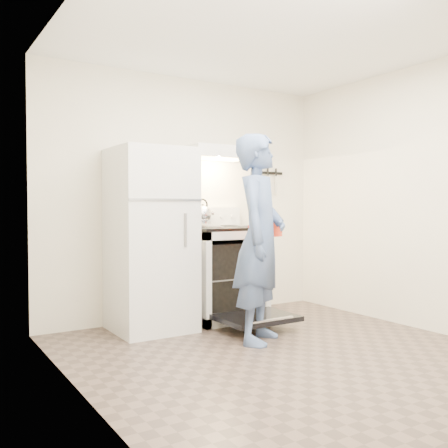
{
  "coord_description": "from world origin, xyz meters",
  "views": [
    {
      "loc": [
        -2.47,
        -2.86,
        1.16
      ],
      "look_at": [
        -0.05,
        1.0,
        1.0
      ],
      "focal_mm": 40.0,
      "sensor_mm": 36.0,
      "label": 1
    }
  ],
  "objects_px": {
    "stove_body": "(223,275)",
    "dutch_oven": "(266,228)",
    "refrigerator": "(151,240)",
    "person": "(260,238)",
    "tea_kettle": "(202,213)"
  },
  "relations": [
    {
      "from": "refrigerator",
      "to": "stove_body",
      "type": "relative_size",
      "value": 1.85
    },
    {
      "from": "dutch_oven",
      "to": "tea_kettle",
      "type": "bearing_deg",
      "value": 107.3
    },
    {
      "from": "stove_body",
      "to": "dutch_oven",
      "type": "xyz_separation_m",
      "value": [
        0.06,
        -0.66,
        0.5
      ]
    },
    {
      "from": "stove_body",
      "to": "tea_kettle",
      "type": "relative_size",
      "value": 3.17
    },
    {
      "from": "refrigerator",
      "to": "tea_kettle",
      "type": "height_order",
      "value": "refrigerator"
    },
    {
      "from": "person",
      "to": "refrigerator",
      "type": "bearing_deg",
      "value": 85.95
    },
    {
      "from": "refrigerator",
      "to": "stove_body",
      "type": "xyz_separation_m",
      "value": [
        0.81,
        0.02,
        -0.39
      ]
    },
    {
      "from": "stove_body",
      "to": "dutch_oven",
      "type": "relative_size",
      "value": 2.5
    },
    {
      "from": "person",
      "to": "dutch_oven",
      "type": "relative_size",
      "value": 4.83
    },
    {
      "from": "refrigerator",
      "to": "dutch_oven",
      "type": "xyz_separation_m",
      "value": [
        0.87,
        -0.63,
        0.11
      ]
    },
    {
      "from": "tea_kettle",
      "to": "refrigerator",
      "type": "bearing_deg",
      "value": -167.96
    },
    {
      "from": "person",
      "to": "dutch_oven",
      "type": "distance_m",
      "value": 0.34
    },
    {
      "from": "refrigerator",
      "to": "dutch_oven",
      "type": "relative_size",
      "value": 4.62
    },
    {
      "from": "stove_body",
      "to": "refrigerator",
      "type": "bearing_deg",
      "value": -178.23
    },
    {
      "from": "refrigerator",
      "to": "person",
      "type": "xyz_separation_m",
      "value": [
        0.63,
        -0.87,
        0.04
      ]
    }
  ]
}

